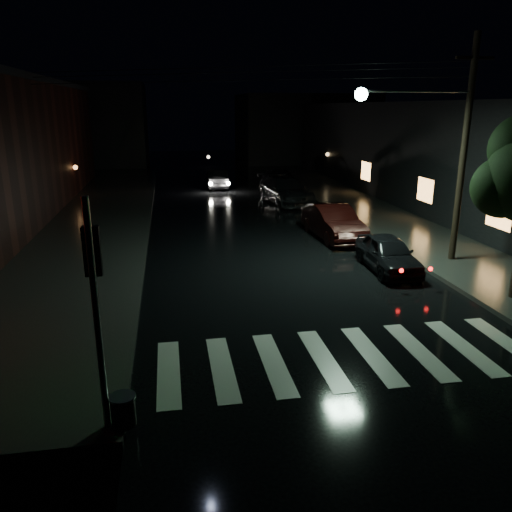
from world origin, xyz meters
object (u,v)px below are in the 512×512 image
parked_car_b (333,222)px  parked_car_d (280,180)px  parked_car_c (285,190)px  parked_car_a (388,253)px  oncoming_car (217,179)px

parked_car_b → parked_car_d: (0.76, 14.22, -0.08)m
parked_car_b → parked_car_c: size_ratio=0.84×
parked_car_b → parked_car_d: 14.24m
parked_car_a → parked_car_b: bearing=98.3°
parked_car_c → oncoming_car: bearing=110.3°
oncoming_car → parked_car_b: bearing=104.6°
parked_car_a → parked_car_c: bearing=95.1°
parked_car_c → oncoming_car: parked_car_c is taller
parked_car_d → oncoming_car: bearing=167.9°
parked_car_a → parked_car_c: size_ratio=0.68×
parked_car_c → parked_car_d: bearing=72.7°
parked_car_b → oncoming_car: size_ratio=1.14×
parked_car_d → oncoming_car: 4.64m
parked_car_d → parked_car_b: bearing=-88.5°
parked_car_d → oncoming_car: (-4.45, 1.33, -0.01)m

